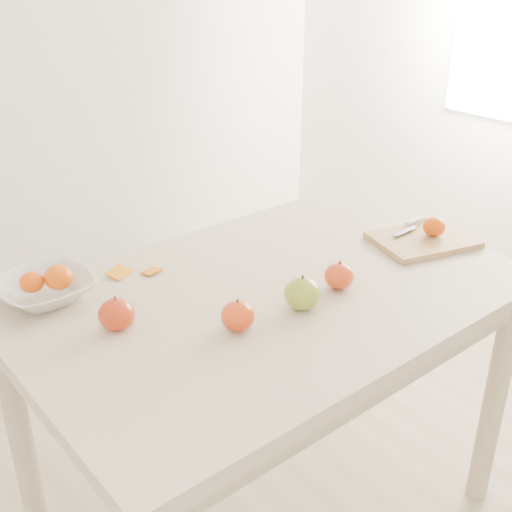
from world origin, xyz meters
TOP-DOWN VIEW (x-y plane):
  - table at (0.00, 0.00)m, footprint 1.20×0.80m
  - cutting_board at (0.50, -0.07)m, footprint 0.31×0.26m
  - board_tangerine at (0.53, -0.08)m, footprint 0.06×0.06m
  - fruit_bowl at (-0.43, 0.29)m, footprint 0.22×0.22m
  - bowl_tangerine_near at (-0.46, 0.30)m, footprint 0.06×0.06m
  - bowl_tangerine_far at (-0.40, 0.28)m, footprint 0.07×0.07m
  - orange_peel_a at (-0.24, 0.30)m, footprint 0.07×0.07m
  - orange_peel_b at (-0.17, 0.25)m, footprint 0.05×0.04m
  - paring_knife at (0.55, 0.00)m, footprint 0.17×0.05m
  - apple_green at (0.00, -0.11)m, footprint 0.08×0.08m
  - apple_red_b at (-0.17, -0.09)m, footprint 0.07×0.07m
  - apple_red_a at (-0.37, 0.07)m, footprint 0.08×0.08m
  - apple_red_e at (0.13, -0.10)m, footprint 0.07×0.07m

SIDE VIEW (x-z plane):
  - table at x=0.00m, z-range 0.28..1.03m
  - orange_peel_a at x=-0.24m, z-range 0.75..0.76m
  - orange_peel_b at x=-0.17m, z-range 0.75..0.76m
  - cutting_board at x=0.50m, z-range 0.75..0.77m
  - paring_knife at x=0.55m, z-range 0.77..0.78m
  - fruit_bowl at x=-0.43m, z-range 0.75..0.80m
  - apple_red_e at x=0.13m, z-range 0.75..0.81m
  - apple_red_b at x=-0.17m, z-range 0.75..0.82m
  - apple_red_a at x=-0.37m, z-range 0.75..0.82m
  - apple_green at x=0.00m, z-range 0.75..0.82m
  - board_tangerine at x=0.53m, z-range 0.77..0.82m
  - bowl_tangerine_near at x=-0.46m, z-range 0.77..0.82m
  - bowl_tangerine_far at x=-0.40m, z-range 0.77..0.83m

